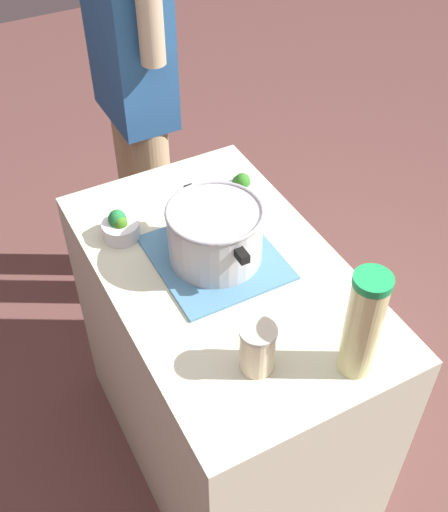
{
  "coord_description": "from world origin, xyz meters",
  "views": [
    {
      "loc": [
        -1.05,
        0.56,
        2.09
      ],
      "look_at": [
        0.0,
        0.0,
        0.95
      ],
      "focal_mm": 44.67,
      "sensor_mm": 36.0,
      "label": 1
    }
  ],
  "objects_px": {
    "lemonade_pitcher": "(363,324)",
    "cooking_pot": "(214,233)",
    "broccoli_bowl_center": "(239,188)",
    "broccoli_bowl_front": "(120,227)",
    "person_cook": "(136,101)",
    "mason_jar": "(257,348)"
  },
  "relations": [
    {
      "from": "lemonade_pitcher",
      "to": "cooking_pot",
      "type": "bearing_deg",
      "value": 14.52
    },
    {
      "from": "broccoli_bowl_center",
      "to": "broccoli_bowl_front",
      "type": "bearing_deg",
      "value": 90.1
    },
    {
      "from": "broccoli_bowl_front",
      "to": "broccoli_bowl_center",
      "type": "height_order",
      "value": "broccoli_bowl_front"
    },
    {
      "from": "person_cook",
      "to": "broccoli_bowl_center",
      "type": "bearing_deg",
      "value": -173.66
    },
    {
      "from": "cooking_pot",
      "to": "broccoli_bowl_front",
      "type": "bearing_deg",
      "value": 42.66
    },
    {
      "from": "mason_jar",
      "to": "lemonade_pitcher",
      "type": "bearing_deg",
      "value": -117.79
    },
    {
      "from": "mason_jar",
      "to": "broccoli_bowl_front",
      "type": "height_order",
      "value": "mason_jar"
    },
    {
      "from": "cooking_pot",
      "to": "broccoli_bowl_front",
      "type": "distance_m",
      "value": 0.28
    },
    {
      "from": "broccoli_bowl_center",
      "to": "cooking_pot",
      "type": "bearing_deg",
      "value": 136.9
    },
    {
      "from": "mason_jar",
      "to": "person_cook",
      "type": "relative_size",
      "value": 0.08
    },
    {
      "from": "person_cook",
      "to": "lemonade_pitcher",
      "type": "bearing_deg",
      "value": -179.97
    },
    {
      "from": "lemonade_pitcher",
      "to": "broccoli_bowl_front",
      "type": "xyz_separation_m",
      "value": [
        0.67,
        0.31,
        -0.11
      ]
    },
    {
      "from": "broccoli_bowl_center",
      "to": "person_cook",
      "type": "distance_m",
      "value": 0.65
    },
    {
      "from": "broccoli_bowl_center",
      "to": "lemonade_pitcher",
      "type": "bearing_deg",
      "value": 173.96
    },
    {
      "from": "lemonade_pitcher",
      "to": "broccoli_bowl_center",
      "type": "height_order",
      "value": "lemonade_pitcher"
    },
    {
      "from": "lemonade_pitcher",
      "to": "broccoli_bowl_front",
      "type": "bearing_deg",
      "value": 24.74
    },
    {
      "from": "broccoli_bowl_front",
      "to": "person_cook",
      "type": "height_order",
      "value": "person_cook"
    },
    {
      "from": "mason_jar",
      "to": "person_cook",
      "type": "xyz_separation_m",
      "value": [
        1.21,
        -0.2,
        -0.05
      ]
    },
    {
      "from": "cooking_pot",
      "to": "lemonade_pitcher",
      "type": "relative_size",
      "value": 1.13
    },
    {
      "from": "cooking_pot",
      "to": "broccoli_bowl_front",
      "type": "height_order",
      "value": "cooking_pot"
    },
    {
      "from": "lemonade_pitcher",
      "to": "person_cook",
      "type": "bearing_deg",
      "value": 0.03
    },
    {
      "from": "broccoli_bowl_front",
      "to": "broccoli_bowl_center",
      "type": "distance_m",
      "value": 0.38
    }
  ]
}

